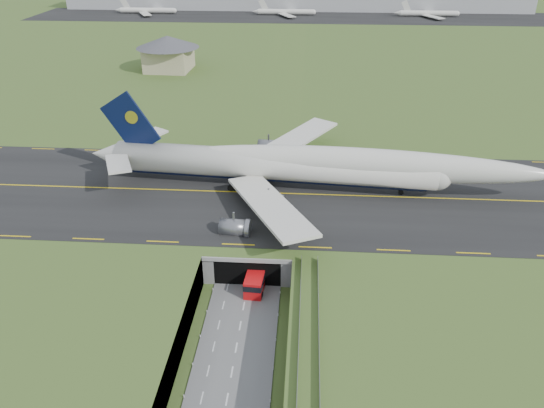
{
  "coord_description": "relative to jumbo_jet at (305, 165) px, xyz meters",
  "views": [
    {
      "loc": [
        9.69,
        -68.83,
        58.36
      ],
      "look_at": [
        3.61,
        20.0,
        10.47
      ],
      "focal_mm": 35.0,
      "sensor_mm": 36.0,
      "label": 1
    }
  ],
  "objects": [
    {
      "name": "airfield_deck",
      "position": [
        -9.64,
        -35.89,
        -8.63
      ],
      "size": [
        800.0,
        800.0,
        6.0
      ],
      "primitive_type": "cube",
      "color": "gray",
      "rests_on": "ground"
    },
    {
      "name": "jumbo_jet",
      "position": [
        0.0,
        0.0,
        0.0
      ],
      "size": [
        99.61,
        62.97,
        20.9
      ],
      "rotation": [
        0.0,
        0.0,
        -0.08
      ],
      "color": "silver",
      "rests_on": "ground"
    },
    {
      "name": "distant_hills",
      "position": [
        54.74,
        394.11,
        -15.63
      ],
      "size": [
        700.0,
        91.0,
        60.0
      ],
      "color": "slate",
      "rests_on": "ground"
    },
    {
      "name": "trench_road",
      "position": [
        -9.64,
        -43.39,
        -11.53
      ],
      "size": [
        12.0,
        75.0,
        0.2
      ],
      "primitive_type": "cube",
      "color": "slate",
      "rests_on": "ground"
    },
    {
      "name": "service_building",
      "position": [
        -54.4,
        100.89,
        2.18
      ],
      "size": [
        25.23,
        25.23,
        13.19
      ],
      "rotation": [
        0.0,
        0.0,
        -0.04
      ],
      "color": "tan",
      "rests_on": "ground"
    },
    {
      "name": "tunnel_portal",
      "position": [
        -9.64,
        -19.18,
        -8.3
      ],
      "size": [
        17.0,
        22.3,
        6.0
      ],
      "color": "gray",
      "rests_on": "ground"
    },
    {
      "name": "shuttle_tram",
      "position": [
        -8.05,
        -28.23,
        -9.77
      ],
      "size": [
        3.75,
        8.61,
        3.41
      ],
      "rotation": [
        0.0,
        0.0,
        -0.07
      ],
      "color": "red",
      "rests_on": "ground"
    },
    {
      "name": "taxiway",
      "position": [
        -9.64,
        -2.89,
        -5.54
      ],
      "size": [
        800.0,
        44.0,
        0.18
      ],
      "primitive_type": "cube",
      "color": "black",
      "rests_on": "airfield_deck"
    },
    {
      "name": "ground",
      "position": [
        -9.64,
        -35.89,
        -11.63
      ],
      "size": [
        900.0,
        900.0,
        0.0
      ],
      "primitive_type": "plane",
      "color": "#456327",
      "rests_on": "ground"
    },
    {
      "name": "guideway",
      "position": [
        1.36,
        -55.0,
        -6.31
      ],
      "size": [
        3.0,
        53.0,
        7.05
      ],
      "color": "#A8A8A3",
      "rests_on": "ground"
    }
  ]
}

